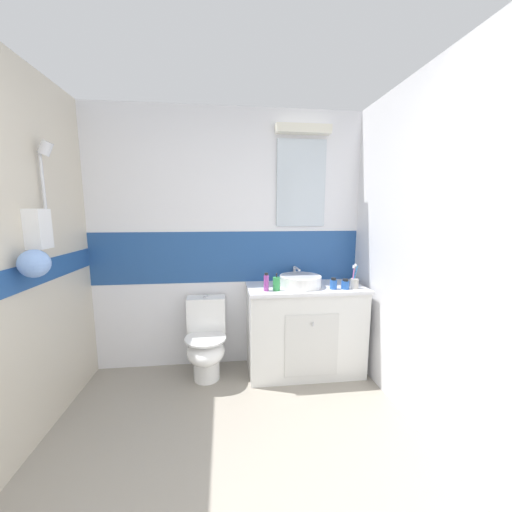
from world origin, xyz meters
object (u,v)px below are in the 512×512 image
hair_gel_jar (345,284)px  sink_basin (300,280)px  deodorant_spray_can (266,282)px  toilet (206,341)px  toothbrush_cup (354,282)px  soap_dispenser (276,284)px  lotion_bottle_short (333,284)px

hair_gel_jar → sink_basin: bearing=159.4°
sink_basin → hair_gel_jar: bearing=-20.6°
sink_basin → deodorant_spray_can: 0.36m
toilet → toothbrush_cup: toothbrush_cup is taller
toilet → soap_dispenser: 0.85m
toothbrush_cup → hair_gel_jar: size_ratio=2.42×
toothbrush_cup → lotion_bottle_short: toothbrush_cup is taller
toilet → toothbrush_cup: size_ratio=3.35×
toilet → lotion_bottle_short: lotion_bottle_short is taller
sink_basin → lotion_bottle_short: 0.30m
toothbrush_cup → lotion_bottle_short: size_ratio=2.18×
toilet → lotion_bottle_short: 1.28m
soap_dispenser → hair_gel_jar: soap_dispenser is taller
toilet → deodorant_spray_can: (0.54, -0.12, 0.58)m
lotion_bottle_short → toothbrush_cup: bearing=1.6°
soap_dispenser → hair_gel_jar: (0.63, -0.02, -0.02)m
soap_dispenser → lotion_bottle_short: soap_dispenser is taller
toothbrush_cup → hair_gel_jar: 0.10m
soap_dispenser → hair_gel_jar: bearing=-2.0°
deodorant_spray_can → toilet: bearing=167.1°
toilet → deodorant_spray_can: size_ratio=4.66×
soap_dispenser → deodorant_spray_can: deodorant_spray_can is taller
deodorant_spray_can → sink_basin: bearing=20.3°
sink_basin → toothbrush_cup: size_ratio=1.93×
toothbrush_cup → deodorant_spray_can: (-0.81, 0.00, 0.02)m
sink_basin → toothbrush_cup: (0.47, -0.13, -0.00)m
soap_dispenser → hair_gel_jar: 0.63m
sink_basin → lotion_bottle_short: size_ratio=4.21×
soap_dispenser → deodorant_spray_can: (-0.09, -0.01, 0.02)m
deodorant_spray_can → soap_dispenser: bearing=3.2°
hair_gel_jar → toilet: bearing=173.6°
sink_basin → toothbrush_cup: toothbrush_cup is taller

